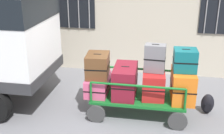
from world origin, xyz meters
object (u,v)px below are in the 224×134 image
(suitcase_midright_bottom, at_px, (183,85))
(suitcase_midright_middle, at_px, (185,60))
(luggage_cart, at_px, (139,99))
(suitcase_center_middle, at_px, (155,58))
(backpack, at_px, (207,104))
(suitcase_center_bottom, at_px, (153,85))
(suitcase_left_bottom, at_px, (98,84))
(suitcase_left_middle, at_px, (98,65))
(suitcase_midleft_bottom, at_px, (125,81))

(suitcase_midright_bottom, bearing_deg, suitcase_midright_middle, 90.00)
(luggage_cart, relative_size, suitcase_midright_bottom, 2.51)
(suitcase_center_middle, relative_size, backpack, 1.31)
(suitcase_center_bottom, height_order, suitcase_midright_middle, suitcase_midright_middle)
(suitcase_left_bottom, relative_size, suitcase_left_middle, 1.30)
(suitcase_left_bottom, height_order, backpack, suitcase_left_bottom)
(suitcase_center_bottom, xyz_separation_m, suitcase_center_middle, (0.00, 0.04, 0.56))
(suitcase_left_bottom, bearing_deg, luggage_cart, 0.09)
(luggage_cart, height_order, suitcase_center_bottom, suitcase_center_bottom)
(suitcase_midleft_bottom, distance_m, backpack, 1.85)
(luggage_cart, xyz_separation_m, suitcase_center_bottom, (0.29, 0.00, 0.35))
(luggage_cart, bearing_deg, suitcase_midright_middle, -1.05)
(suitcase_midleft_bottom, xyz_separation_m, suitcase_midright_bottom, (1.17, -0.01, -0.00))
(suitcase_midright_bottom, bearing_deg, suitcase_center_middle, 173.91)
(suitcase_midleft_bottom, bearing_deg, suitcase_center_bottom, 1.56)
(luggage_cart, xyz_separation_m, suitcase_midright_bottom, (0.88, -0.03, 0.39))
(suitcase_center_bottom, bearing_deg, suitcase_midright_bottom, -2.61)
(suitcase_left_bottom, xyz_separation_m, suitcase_left_middle, (0.00, 0.00, 0.43))
(suitcase_left_middle, bearing_deg, suitcase_midleft_bottom, -1.44)
(suitcase_center_middle, bearing_deg, suitcase_center_bottom, -90.00)
(suitcase_midright_bottom, xyz_separation_m, suitcase_midright_middle, (-0.00, 0.01, 0.54))
(suitcase_center_middle, bearing_deg, backpack, 11.87)
(luggage_cart, distance_m, backpack, 1.48)
(suitcase_left_bottom, xyz_separation_m, suitcase_center_middle, (1.17, 0.04, 0.65))
(suitcase_midright_bottom, relative_size, backpack, 1.80)
(suitcase_midleft_bottom, distance_m, suitcase_midright_bottom, 1.17)
(suitcase_left_bottom, height_order, suitcase_midright_middle, suitcase_midright_middle)
(suitcase_left_middle, bearing_deg, suitcase_midright_bottom, -0.83)
(suitcase_center_bottom, height_order, backpack, suitcase_center_bottom)
(suitcase_left_bottom, bearing_deg, suitcase_midright_bottom, -0.79)
(luggage_cart, bearing_deg, suitcase_left_middle, -179.99)
(suitcase_center_bottom, distance_m, suitcase_midright_bottom, 0.59)
(suitcase_left_middle, distance_m, suitcase_midleft_bottom, 0.66)
(suitcase_midleft_bottom, relative_size, suitcase_center_middle, 1.50)
(suitcase_center_bottom, bearing_deg, luggage_cart, -179.80)
(suitcase_left_middle, bearing_deg, suitcase_midright_middle, -0.52)
(suitcase_left_middle, distance_m, suitcase_center_middle, 1.19)
(suitcase_center_bottom, xyz_separation_m, suitcase_midright_bottom, (0.59, -0.03, 0.04))
(luggage_cart, distance_m, suitcase_center_bottom, 0.46)
(luggage_cart, relative_size, suitcase_center_bottom, 2.98)
(suitcase_center_middle, xyz_separation_m, suitcase_midright_bottom, (0.59, -0.06, -0.52))
(suitcase_center_middle, distance_m, suitcase_midright_middle, 0.59)
(suitcase_left_bottom, distance_m, suitcase_midright_bottom, 1.76)
(suitcase_left_middle, xyz_separation_m, suitcase_center_bottom, (1.17, 0.00, -0.34))
(suitcase_left_middle, bearing_deg, luggage_cart, 0.01)
(suitcase_left_bottom, height_order, suitcase_left_middle, suitcase_left_middle)
(suitcase_left_middle, height_order, suitcase_midright_bottom, suitcase_left_middle)
(suitcase_left_middle, relative_size, suitcase_midleft_bottom, 0.73)
(suitcase_midright_bottom, relative_size, suitcase_midright_middle, 1.67)
(suitcase_center_middle, xyz_separation_m, suitcase_midright_middle, (0.59, -0.05, 0.02))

